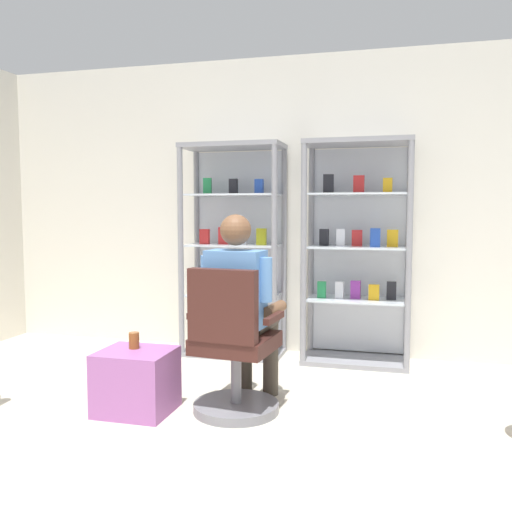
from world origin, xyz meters
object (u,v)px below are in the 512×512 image
(display_cabinet_left, at_px, (235,249))
(tea_glass, at_px, (134,340))
(display_cabinet_right, at_px, (357,251))
(office_chair, at_px, (233,355))
(seated_shopkeeper, at_px, (242,301))
(storage_crate, at_px, (136,381))

(display_cabinet_left, distance_m, tea_glass, 1.65)
(display_cabinet_right, xyz_separation_m, office_chair, (-0.67, -1.49, -0.57))
(seated_shopkeeper, xyz_separation_m, tea_glass, (-0.67, -0.23, -0.25))
(storage_crate, bearing_deg, office_chair, 10.43)
(tea_glass, bearing_deg, office_chair, 6.06)
(display_cabinet_left, relative_size, seated_shopkeeper, 1.47)
(display_cabinet_right, height_order, tea_glass, display_cabinet_right)
(seated_shopkeeper, distance_m, storage_crate, 0.86)
(storage_crate, bearing_deg, seated_shopkeeper, 23.43)
(display_cabinet_right, relative_size, seated_shopkeeper, 1.47)
(display_cabinet_right, distance_m, office_chair, 1.72)
(office_chair, relative_size, tea_glass, 8.95)
(storage_crate, height_order, tea_glass, tea_glass)
(display_cabinet_right, relative_size, storage_crate, 4.09)
(display_cabinet_left, bearing_deg, seated_shopkeeper, -71.20)
(display_cabinet_right, height_order, office_chair, display_cabinet_right)
(display_cabinet_right, xyz_separation_m, tea_glass, (-1.32, -1.56, -0.50))
(storage_crate, bearing_deg, display_cabinet_left, 83.27)
(display_cabinet_left, relative_size, tea_glass, 17.71)
(office_chair, xyz_separation_m, seated_shopkeeper, (0.02, 0.16, 0.32))
(display_cabinet_right, distance_m, seated_shopkeeper, 1.50)
(display_cabinet_left, xyz_separation_m, display_cabinet_right, (1.10, -0.00, -0.00))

